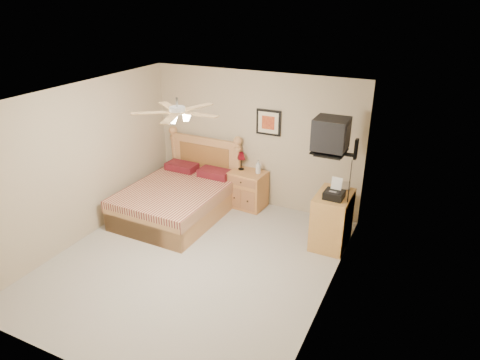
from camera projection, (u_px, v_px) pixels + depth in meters
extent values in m
plane|color=#A6A096|center=(194.00, 261.00, 6.47)|extent=(4.50, 4.50, 0.00)
cube|color=white|center=(185.00, 97.00, 5.46)|extent=(4.00, 4.50, 0.04)
cube|color=tan|center=(255.00, 140.00, 7.82)|extent=(4.00, 0.04, 2.50)
cube|color=tan|center=(67.00, 274.00, 4.11)|extent=(4.00, 0.04, 2.50)
cube|color=tan|center=(82.00, 163.00, 6.76)|extent=(0.04, 4.50, 2.50)
cube|color=tan|center=(331.00, 216.00, 5.18)|extent=(0.04, 4.50, 2.50)
cube|color=#B5703F|center=(248.00, 189.00, 7.99)|extent=(0.68, 0.54, 0.70)
imported|color=silver|center=(258.00, 167.00, 7.75)|extent=(0.11, 0.11, 0.26)
cube|color=black|center=(269.00, 122.00, 7.55)|extent=(0.46, 0.04, 0.46)
cube|color=#C4903F|center=(332.00, 220.00, 6.74)|extent=(0.53, 0.75, 0.89)
imported|color=beige|center=(336.00, 186.00, 6.81)|extent=(0.19, 0.25, 0.02)
imported|color=gray|center=(337.00, 185.00, 6.81)|extent=(0.24, 0.31, 0.02)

